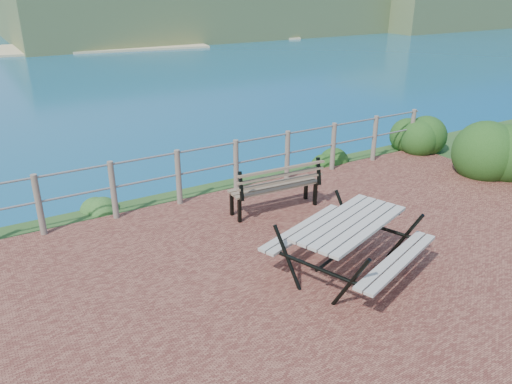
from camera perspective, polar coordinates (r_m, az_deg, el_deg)
ground at (r=7.05m, az=11.11°, el=-9.10°), size 10.00×7.00×0.12m
safety_railing at (r=9.28m, az=-2.30°, el=3.32°), size 9.40×0.10×1.00m
picnic_table at (r=6.79m, az=10.54°, el=-5.60°), size 1.95×1.49×0.76m
park_bench at (r=8.46m, az=2.15°, el=1.51°), size 1.62×0.49×0.90m
shrub_right_front at (r=11.61m, az=25.06°, el=2.21°), size 1.33×1.33×1.89m
shrub_right_edge at (r=12.40m, az=17.48°, el=4.57°), size 0.96×0.96×1.38m
shrub_lip_west at (r=9.06m, az=-18.11°, el=-2.29°), size 0.67×0.67×0.37m
shrub_lip_east at (r=11.25m, az=7.74°, el=3.60°), size 0.70×0.70×0.42m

